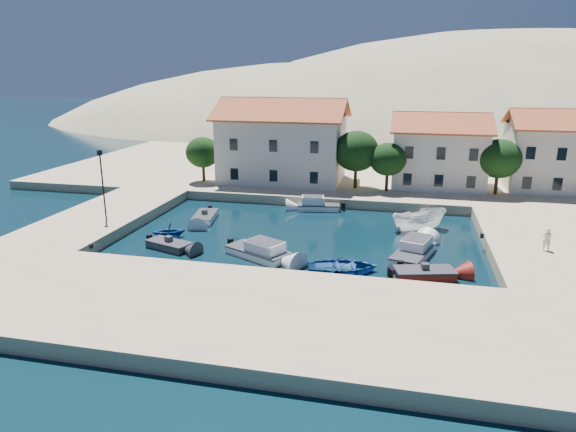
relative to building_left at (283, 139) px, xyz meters
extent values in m
plane|color=black|center=(6.00, -28.00, -5.94)|extent=(400.00, 400.00, 0.00)
cube|color=tan|center=(6.00, -34.00, -5.44)|extent=(52.00, 12.00, 1.00)
cube|color=tan|center=(26.50, -18.00, -5.44)|extent=(11.00, 20.00, 1.00)
cube|color=tan|center=(-13.00, -18.00, -5.44)|extent=(8.00, 20.00, 1.00)
cube|color=tan|center=(8.00, 10.00, -5.44)|extent=(80.00, 36.00, 1.00)
ellipsoid|color=#958B65|center=(-4.00, 82.00, -25.94)|extent=(198.00, 126.00, 72.00)
ellipsoid|color=#958B65|center=(41.00, 102.00, -30.94)|extent=(220.00, 176.00, 99.00)
cube|color=beige|center=(0.00, 0.00, -1.19)|extent=(14.00, 9.00, 7.50)
pyramid|color=#944821|center=(0.00, 0.00, 3.66)|extent=(14.70, 9.45, 2.20)
cube|color=beige|center=(18.00, 1.00, -1.69)|extent=(10.00, 8.00, 6.50)
pyramid|color=#944821|center=(18.00, 1.00, 2.46)|extent=(10.50, 8.40, 1.80)
cube|color=beige|center=(30.00, 2.00, -1.44)|extent=(9.00, 8.00, 7.00)
pyramid|color=#944821|center=(30.00, 2.00, 2.96)|extent=(9.45, 8.40, 1.80)
cylinder|color=#382314|center=(-9.00, -3.00, -3.69)|extent=(0.36, 0.36, 2.50)
ellipsoid|color=black|center=(-9.00, -3.00, -1.44)|extent=(4.00, 4.00, 3.60)
cylinder|color=#382314|center=(9.00, -2.50, -3.44)|extent=(0.36, 0.36, 3.00)
ellipsoid|color=black|center=(9.00, -2.50, -0.74)|extent=(5.00, 5.00, 4.50)
cylinder|color=#382314|center=(12.50, -3.00, -3.69)|extent=(0.36, 0.36, 2.50)
ellipsoid|color=black|center=(12.50, -3.00, -1.44)|extent=(4.00, 4.00, 3.60)
cylinder|color=#382314|center=(24.00, -2.00, -3.56)|extent=(0.36, 0.36, 2.75)
ellipsoid|color=black|center=(24.00, -2.00, -1.09)|extent=(4.60, 4.60, 4.14)
cylinder|color=black|center=(-11.50, -20.00, -1.94)|extent=(0.14, 0.14, 6.00)
cube|color=black|center=(-11.50, -20.00, 1.06)|extent=(0.35, 0.25, 0.45)
cylinder|color=black|center=(-8.30, -27.20, -4.79)|extent=(0.36, 0.36, 0.30)
cylinder|color=black|center=(14.00, -27.20, -4.79)|extent=(0.36, 0.36, 0.30)
cylinder|color=black|center=(20.70, -18.00, -4.79)|extent=(0.36, 0.36, 0.30)
cube|color=#37373C|center=(-3.82, -23.39, -5.69)|extent=(4.02, 2.74, 0.90)
cube|color=#37373C|center=(-3.82, -23.39, -5.36)|extent=(4.11, 2.80, 0.10)
cube|color=#37373C|center=(-3.82, -23.39, -5.14)|extent=(0.63, 0.63, 0.50)
cube|color=white|center=(3.70, -23.54, -5.69)|extent=(5.56, 4.29, 0.90)
cube|color=#37373C|center=(3.70, -23.54, -5.36)|extent=(5.69, 4.39, 0.10)
cube|color=white|center=(3.70, -23.54, -4.99)|extent=(3.26, 2.90, 0.90)
imported|color=navy|center=(10.46, -25.12, -5.94)|extent=(5.76, 4.72, 1.04)
cube|color=maroon|center=(16.14, -24.90, -5.69)|extent=(4.35, 2.78, 0.90)
cube|color=#37373C|center=(16.14, -24.90, -5.36)|extent=(4.45, 2.84, 0.10)
cube|color=#37373C|center=(16.14, -24.90, -5.14)|extent=(0.61, 0.61, 0.50)
cube|color=white|center=(15.38, -21.08, -5.69)|extent=(3.59, 5.69, 0.90)
cube|color=#37373C|center=(15.38, -21.08, -5.36)|extent=(3.67, 5.82, 0.10)
cube|color=white|center=(15.38, -21.08, -4.99)|extent=(2.56, 3.21, 0.90)
imported|color=white|center=(15.88, -13.69, -5.94)|extent=(5.55, 4.18, 2.02)
cube|color=white|center=(16.76, -9.89, -5.69)|extent=(1.58, 3.04, 0.90)
cube|color=#37373C|center=(16.76, -9.89, -5.36)|extent=(1.61, 3.11, 0.10)
cube|color=#37373C|center=(16.76, -9.89, -5.14)|extent=(0.53, 0.53, 0.50)
imported|color=navy|center=(-5.10, -20.75, -5.94)|extent=(3.55, 3.37, 1.47)
cube|color=white|center=(-4.05, -15.16, -5.69)|extent=(2.54, 4.43, 0.90)
cube|color=#37373C|center=(-4.05, -15.16, -5.36)|extent=(2.60, 4.53, 0.10)
cube|color=#37373C|center=(-4.05, -15.16, -5.14)|extent=(0.58, 0.58, 0.50)
cube|color=white|center=(5.95, -9.00, -5.69)|extent=(4.46, 2.46, 0.90)
cube|color=#37373C|center=(5.95, -9.00, -5.36)|extent=(4.56, 2.51, 0.10)
cube|color=white|center=(5.95, -9.00, -4.99)|extent=(2.45, 1.87, 0.90)
imported|color=beige|center=(24.94, -20.00, -4.07)|extent=(0.64, 0.44, 1.72)
camera|label=1|loc=(14.34, -59.34, 8.08)|focal=32.00mm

